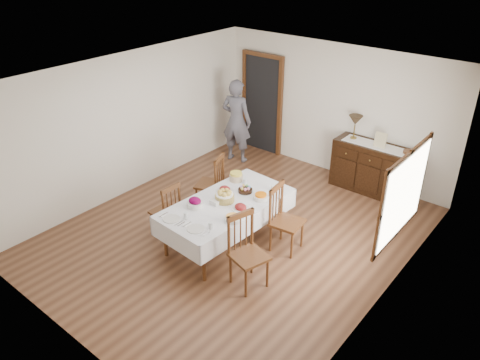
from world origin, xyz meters
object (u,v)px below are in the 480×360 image
Objects in this scene: dining_table at (227,207)px; table_lamp at (355,121)px; chair_right_far at (284,218)px; chair_left_far at (212,182)px; chair_left_near at (167,210)px; chair_right_near at (247,250)px; person at (236,118)px; sideboard at (375,169)px.

table_lamp is (0.58, 3.00, 0.66)m from dining_table.
dining_table is at bearing 111.23° from chair_right_far.
chair_right_far reaches higher than chair_left_far.
chair_left_far reaches higher than chair_left_near.
chair_right_near is 4.05m from person.
chair_left_far is at bearing 104.16° from person.
person reaches higher than dining_table.
chair_right_near is 3.67m from table_lamp.
chair_right_near is (0.86, -0.58, -0.09)m from dining_table.
chair_right_near is 0.57× the size of person.
table_lamp is (-0.51, 0.02, 0.83)m from sideboard.
dining_table is 2.11× the size of chair_left_far.
dining_table is 4.76× the size of table_lamp.
person is at bearing 57.41° from chair_right_near.
table_lamp is (1.44, 2.38, 0.78)m from chair_left_far.
chair_right_far reaches higher than chair_left_near.
dining_table is at bearing 71.87° from chair_right_near.
dining_table is 0.99m from chair_left_near.
chair_left_far is 2.09m from person.
person reaches higher than chair_right_far.
chair_left_far is 0.96× the size of chair_right_far.
table_lamp is at bearing 158.76° from chair_left_near.
chair_left_near is at bearing 94.85° from person.
chair_right_far reaches higher than sideboard.
chair_left_far is at bearing 71.10° from chair_right_near.
chair_left_far reaches higher than sideboard.
table_lamp is (1.44, 3.47, 0.82)m from chair_left_near.
chair_left_near is at bearing 102.24° from chair_right_near.
dining_table is 1.07m from chair_left_far.
chair_right_far is 0.68× the size of sideboard.
chair_right_far is at bearing -85.36° from table_lamp.
table_lamp reaches higher than chair_left_near.
chair_left_far is at bearing -178.32° from chair_left_near.
chair_right_far is (-0.07, 1.01, -0.01)m from chair_right_near.
chair_left_near is 0.50× the size of person.
sideboard is at bearing 73.83° from dining_table.
dining_table is at bearing 113.34° from person.
chair_left_far is 2.89m from table_lamp.
person reaches higher than chair_right_near.
sideboard reaches higher than dining_table.
chair_left_far is 2.26× the size of table_lamp.
chair_left_far is at bearing 75.95° from chair_right_far.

